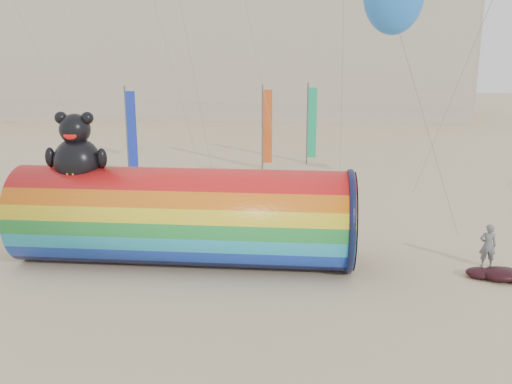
# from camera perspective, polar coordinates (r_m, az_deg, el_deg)

# --- Properties ---
(ground) EXTENTS (160.00, 160.00, 0.00)m
(ground) POSITION_cam_1_polar(r_m,az_deg,el_deg) (19.64, -1.88, -7.85)
(ground) COLOR #CCB58C
(ground) RESTS_ON ground
(hotel_building) EXTENTS (60.40, 15.40, 20.60)m
(hotel_building) POSITION_cam_1_polar(r_m,az_deg,el_deg) (65.64, -7.55, 16.76)
(hotel_building) COLOR #B7AD99
(hotel_building) RESTS_ON ground
(windsock_assembly) EXTENTS (11.65, 3.55, 5.37)m
(windsock_assembly) POSITION_cam_1_polar(r_m,az_deg,el_deg) (19.93, -7.27, -2.20)
(windsock_assembly) COLOR red
(windsock_assembly) RESTS_ON ground
(kite_handler) EXTENTS (0.59, 0.41, 1.55)m
(kite_handler) POSITION_cam_1_polar(r_m,az_deg,el_deg) (21.24, 22.17, -4.98)
(kite_handler) COLOR slate
(kite_handler) RESTS_ON ground
(fabric_bundle) EXTENTS (2.62, 1.35, 0.41)m
(fabric_bundle) POSITION_cam_1_polar(r_m,az_deg,el_deg) (20.54, 23.71, -7.59)
(fabric_bundle) COLOR #340910
(fabric_bundle) RESTS_ON ground
(festival_banners) EXTENTS (11.28, 4.09, 5.20)m
(festival_banners) POSITION_cam_1_polar(r_m,az_deg,el_deg) (35.32, -1.78, 6.57)
(festival_banners) COLOR #59595E
(festival_banners) RESTS_ON ground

